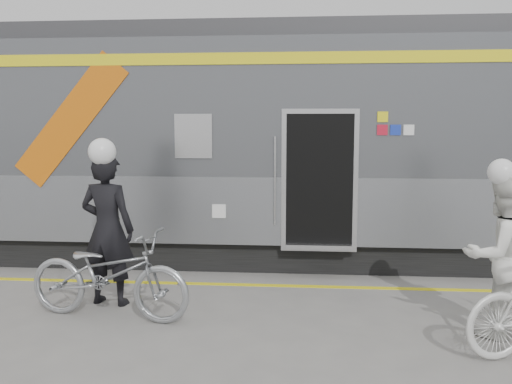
# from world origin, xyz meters

# --- Properties ---
(ground) EXTENTS (90.00, 90.00, 0.00)m
(ground) POSITION_xyz_m (0.00, 0.00, 0.00)
(ground) COLOR slate
(ground) RESTS_ON ground
(train) EXTENTS (24.00, 3.17, 4.10)m
(train) POSITION_xyz_m (-1.54, 4.19, 2.05)
(train) COLOR black
(train) RESTS_ON ground
(safety_strip) EXTENTS (24.00, 0.12, 0.01)m
(safety_strip) POSITION_xyz_m (0.00, 2.15, 0.00)
(safety_strip) COLOR yellow
(safety_strip) RESTS_ON ground
(man) EXTENTS (0.82, 0.61, 2.06)m
(man) POSITION_xyz_m (-2.23, 1.15, 1.03)
(man) COLOR black
(man) RESTS_ON ground
(bicycle_left) EXTENTS (2.25, 1.10, 1.13)m
(bicycle_left) POSITION_xyz_m (-2.03, 0.60, 0.57)
(bicycle_left) COLOR #9DA1A5
(bicycle_left) RESTS_ON ground
(woman) EXTENTS (1.08, 0.94, 1.88)m
(woman) POSITION_xyz_m (2.64, 0.42, 0.94)
(woman) COLOR white
(woman) RESTS_ON ground
(helmet_man) EXTENTS (0.36, 0.36, 0.36)m
(helmet_man) POSITION_xyz_m (-2.23, 1.15, 2.24)
(helmet_man) COLOR white
(helmet_man) RESTS_ON man
(helmet_woman) EXTENTS (0.30, 0.30, 0.30)m
(helmet_woman) POSITION_xyz_m (2.64, 0.42, 2.03)
(helmet_woman) COLOR white
(helmet_woman) RESTS_ON woman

